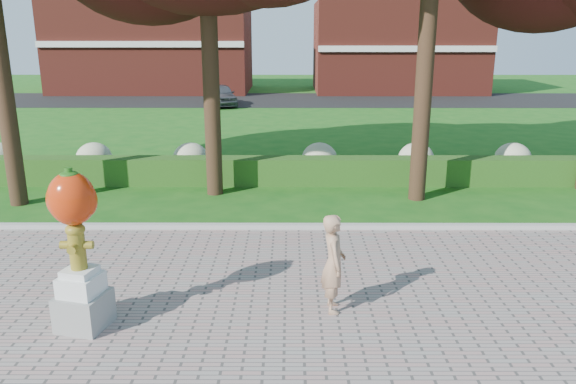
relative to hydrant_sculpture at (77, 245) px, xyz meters
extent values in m
plane|color=#155314|center=(3.03, 1.38, -1.35)|extent=(100.00, 100.00, 0.00)
cube|color=#ADADA5|center=(3.03, 4.38, -1.28)|extent=(40.00, 0.18, 0.15)
cube|color=#1C4513|center=(3.03, 8.38, -0.95)|extent=(24.00, 0.70, 0.80)
ellipsoid|color=#B3BA8E|center=(-2.97, 9.38, -0.80)|extent=(1.10, 1.10, 0.99)
ellipsoid|color=#B3BA8E|center=(0.03, 9.38, -0.80)|extent=(1.10, 1.10, 0.99)
ellipsoid|color=#B3BA8E|center=(4.03, 9.38, -0.80)|extent=(1.10, 1.10, 0.99)
ellipsoid|color=#B3BA8E|center=(7.03, 9.38, -0.80)|extent=(1.10, 1.10, 0.99)
ellipsoid|color=#B3BA8E|center=(10.03, 9.38, -0.80)|extent=(1.10, 1.10, 0.99)
cube|color=black|center=(3.03, 29.38, -1.34)|extent=(50.00, 8.00, 0.02)
cube|color=maroon|center=(-6.97, 35.38, 2.15)|extent=(14.00, 8.00, 7.00)
cube|color=maroon|center=(11.03, 35.38, 1.85)|extent=(12.00, 8.00, 6.40)
cylinder|color=black|center=(-3.97, 6.38, 2.01)|extent=(0.44, 0.44, 6.72)
cylinder|color=black|center=(1.03, 7.38, 1.73)|extent=(0.44, 0.44, 6.16)
cylinder|color=black|center=(6.53, 6.88, 2.29)|extent=(0.44, 0.44, 7.28)
cube|color=gray|center=(0.00, 0.00, -1.04)|extent=(0.82, 0.82, 0.54)
cube|color=silver|center=(0.00, 0.00, -0.62)|extent=(0.66, 0.66, 0.30)
cube|color=silver|center=(0.00, 0.00, -0.41)|extent=(0.53, 0.53, 0.11)
cylinder|color=olive|center=(0.00, 0.00, -0.06)|extent=(0.24, 0.24, 0.61)
ellipsoid|color=olive|center=(0.00, 0.00, 0.25)|extent=(0.28, 0.28, 0.20)
cylinder|color=olive|center=(-0.17, 0.00, 0.01)|extent=(0.13, 0.12, 0.12)
cylinder|color=olive|center=(0.17, 0.00, 0.01)|extent=(0.13, 0.12, 0.12)
cylinder|color=olive|center=(0.00, -0.16, 0.01)|extent=(0.13, 0.13, 0.13)
cylinder|color=olive|center=(0.00, 0.00, 0.33)|extent=(0.09, 0.09, 0.05)
ellipsoid|color=red|center=(0.00, 0.00, 0.71)|extent=(0.68, 0.61, 0.79)
ellipsoid|color=red|center=(-0.20, 0.00, 0.69)|extent=(0.33, 0.33, 0.50)
ellipsoid|color=red|center=(0.20, 0.00, 0.69)|extent=(0.33, 0.33, 0.50)
cylinder|color=#205714|center=(0.00, 0.00, 1.10)|extent=(0.11, 0.11, 0.13)
ellipsoid|color=#205714|center=(0.00, 0.00, 1.07)|extent=(0.26, 0.26, 0.09)
imported|color=tan|center=(3.80, 0.55, -0.51)|extent=(0.42, 0.61, 1.61)
imported|color=#46484E|center=(-1.06, 26.38, -0.69)|extent=(2.56, 4.07, 1.29)
camera|label=1|loc=(3.10, -7.63, 3.01)|focal=35.00mm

